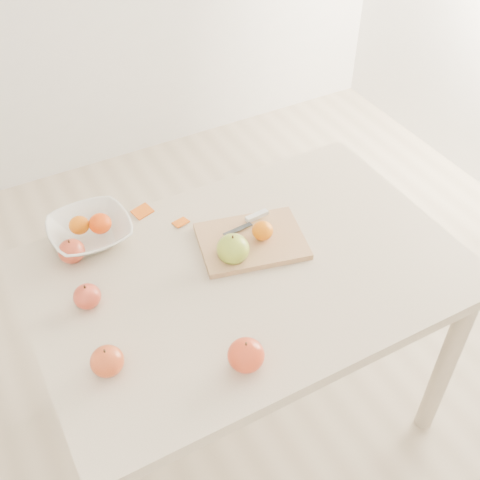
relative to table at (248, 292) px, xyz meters
name	(u,v)px	position (x,y,z in m)	size (l,w,h in m)	color
ground	(247,411)	(0.00, 0.00, -0.65)	(3.50, 3.50, 0.00)	#C6B293
table	(248,292)	(0.00, 0.00, 0.00)	(1.20, 0.80, 0.75)	beige
cutting_board	(252,241)	(0.06, 0.09, 0.11)	(0.30, 0.22, 0.02)	tan
board_tangerine	(263,231)	(0.09, 0.08, 0.14)	(0.06, 0.06, 0.05)	#D56807
fruit_bowl	(90,231)	(-0.35, 0.33, 0.13)	(0.24, 0.24, 0.06)	white
bowl_tangerine_near	(79,225)	(-0.37, 0.34, 0.16)	(0.06, 0.06, 0.05)	#D06307
bowl_tangerine_far	(100,223)	(-0.32, 0.31, 0.16)	(0.07, 0.07, 0.06)	#D94507
orange_peel_a	(143,212)	(-0.17, 0.37, 0.10)	(0.06, 0.04, 0.00)	#CB520E
orange_peel_b	(181,223)	(-0.09, 0.27, 0.10)	(0.04, 0.04, 0.00)	#E15E0F
paring_knife	(254,218)	(0.11, 0.16, 0.12)	(0.17, 0.05, 0.01)	silver
apple_green	(233,249)	(-0.02, 0.05, 0.14)	(0.09, 0.09, 0.08)	olive
apple_red_d	(107,361)	(-0.46, -0.14, 0.14)	(0.08, 0.08, 0.07)	maroon
apple_red_c	(246,355)	(-0.16, -0.28, 0.14)	(0.09, 0.09, 0.08)	maroon
apple_red_b	(87,296)	(-0.43, 0.09, 0.13)	(0.07, 0.07, 0.07)	maroon
apple_red_a	(72,251)	(-0.42, 0.27, 0.13)	(0.08, 0.08, 0.07)	maroon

